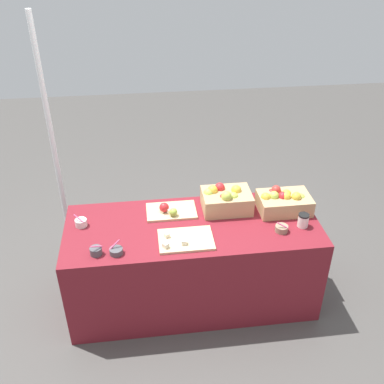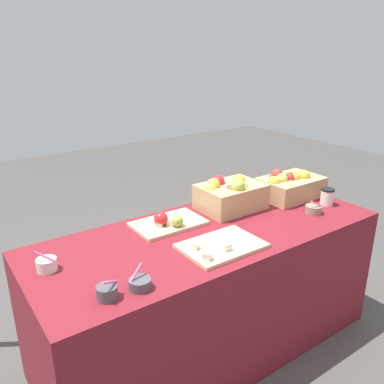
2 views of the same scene
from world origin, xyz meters
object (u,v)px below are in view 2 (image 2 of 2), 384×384
(apple_crate_left, at_px, (290,185))
(coffee_cup, at_px, (327,197))
(sample_bowl_near, at_px, (47,264))
(sample_bowl_extra, at_px, (140,283))
(cutting_board_back, at_px, (168,222))
(sample_bowl_far, at_px, (107,292))
(sample_bowl_mid, at_px, (313,209))
(cutting_board_front, at_px, (221,246))
(apple_crate_middle, at_px, (230,195))

(apple_crate_left, bearing_deg, coffee_cup, -70.55)
(apple_crate_left, bearing_deg, sample_bowl_near, -179.34)
(coffee_cup, bearing_deg, sample_bowl_extra, -174.01)
(cutting_board_back, xyz_separation_m, sample_bowl_far, (-0.54, -0.43, 0.01))
(sample_bowl_mid, distance_m, sample_bowl_extra, 1.20)
(sample_bowl_near, bearing_deg, apple_crate_left, 0.66)
(cutting_board_back, bearing_deg, coffee_cup, -17.05)
(cutting_board_front, height_order, sample_bowl_mid, sample_bowl_mid)
(sample_bowl_far, height_order, sample_bowl_extra, sample_bowl_far)
(sample_bowl_extra, bearing_deg, apple_crate_left, 16.13)
(cutting_board_front, xyz_separation_m, sample_bowl_extra, (-0.48, -0.08, 0.01))
(cutting_board_back, height_order, coffee_cup, coffee_cup)
(apple_crate_left, relative_size, sample_bowl_far, 3.95)
(cutting_board_back, relative_size, sample_bowl_mid, 4.08)
(apple_crate_middle, relative_size, cutting_board_back, 0.98)
(cutting_board_front, xyz_separation_m, coffee_cup, (0.88, 0.06, 0.04))
(sample_bowl_mid, bearing_deg, sample_bowl_extra, -175.06)
(cutting_board_back, relative_size, sample_bowl_near, 3.63)
(cutting_board_back, height_order, sample_bowl_far, sample_bowl_far)
(apple_crate_left, height_order, cutting_board_front, apple_crate_left)
(apple_crate_middle, bearing_deg, apple_crate_left, -8.48)
(apple_crate_left, xyz_separation_m, sample_bowl_extra, (-1.29, -0.37, -0.06))
(cutting_board_front, bearing_deg, apple_crate_middle, 45.24)
(cutting_board_front, xyz_separation_m, cutting_board_back, (-0.08, 0.36, 0.01))
(apple_crate_middle, bearing_deg, cutting_board_back, -179.91)
(apple_crate_left, distance_m, coffee_cup, 0.24)
(apple_crate_middle, relative_size, sample_bowl_extra, 3.92)
(apple_crate_left, bearing_deg, sample_bowl_extra, -163.87)
(apple_crate_middle, relative_size, sample_bowl_far, 3.74)
(sample_bowl_extra, bearing_deg, sample_bowl_far, 175.50)
(sample_bowl_extra, distance_m, coffee_cup, 1.37)
(sample_bowl_extra, xyz_separation_m, coffee_cup, (1.37, 0.14, 0.03))
(sample_bowl_extra, relative_size, coffee_cup, 0.92)
(apple_crate_left, xyz_separation_m, sample_bowl_near, (-1.55, -0.02, -0.05))
(sample_bowl_far, bearing_deg, cutting_board_front, 6.32)
(apple_crate_left, height_order, sample_bowl_extra, apple_crate_left)
(apple_crate_middle, relative_size, coffee_cup, 3.59)
(apple_crate_middle, distance_m, sample_bowl_mid, 0.49)
(cutting_board_back, height_order, sample_bowl_extra, sample_bowl_extra)
(sample_bowl_far, xyz_separation_m, coffee_cup, (1.50, 0.13, 0.02))
(apple_crate_middle, relative_size, cutting_board_front, 0.97)
(sample_bowl_mid, distance_m, sample_bowl_far, 1.33)
(coffee_cup, bearing_deg, cutting_board_back, 162.95)
(cutting_board_front, bearing_deg, sample_bowl_mid, 1.95)
(cutting_board_back, height_order, sample_bowl_near, sample_bowl_near)
(cutting_board_front, relative_size, sample_bowl_extra, 4.05)
(apple_crate_left, height_order, sample_bowl_far, apple_crate_left)
(cutting_board_front, bearing_deg, sample_bowl_near, 159.75)
(sample_bowl_mid, distance_m, coffee_cup, 0.18)
(sample_bowl_mid, xyz_separation_m, coffee_cup, (0.17, 0.04, 0.03))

